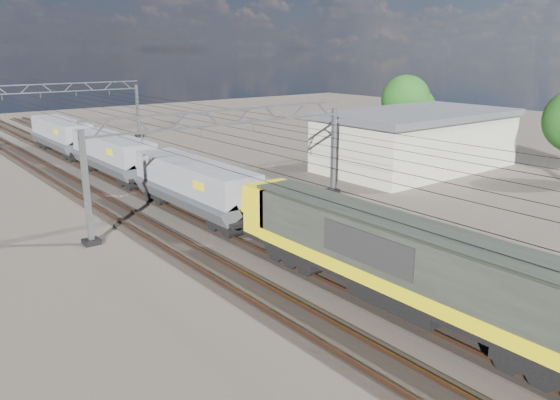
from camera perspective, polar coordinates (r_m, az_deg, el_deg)
ground at (r=34.08m, az=-1.54°, el=-3.07°), size 160.00×160.00×0.00m
track_outer_west at (r=31.08m, az=-10.50°, el=-5.06°), size 2.60×140.00×0.30m
track_loco at (r=32.97m, az=-4.34°, el=-3.63°), size 2.60×140.00×0.30m
track_inner_east at (r=35.22m, az=1.08°, el=-2.33°), size 2.60×140.00×0.30m
track_outer_east at (r=37.76m, az=5.80°, el=-1.18°), size 2.60×140.00×0.30m
catenary_gantry_mid at (r=36.28m, az=-5.36°, el=4.39°), size 19.90×0.90×7.11m
catenary_gantry_far at (r=69.09m, az=-21.97°, el=8.59°), size 19.90×0.90×7.11m
overhead_wires at (r=39.37m, az=-8.61°, el=7.87°), size 12.03×140.00×0.53m
locomotive at (r=23.45m, az=12.92°, el=-6.20°), size 2.76×21.10×3.62m
hopper_wagon_lead at (r=36.64m, az=-8.94°, el=1.70°), size 3.38×13.00×3.25m
hopper_wagon_mid at (r=49.30m, az=-17.09°, el=4.72°), size 3.38×13.00×3.25m
hopper_wagon_third at (r=62.62m, az=-21.88°, el=6.45°), size 3.38×13.00×3.25m
industrial_shed at (r=52.78m, az=14.03°, el=6.16°), size 18.60×10.60×5.40m
tree_far at (r=63.76m, az=13.32°, el=9.98°), size 5.86×5.46×8.16m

